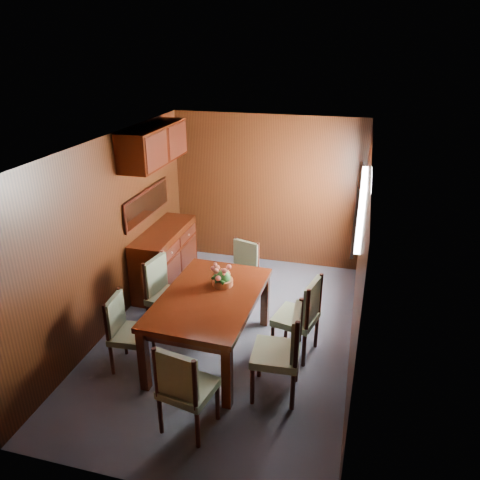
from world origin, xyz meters
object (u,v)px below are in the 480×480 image
(chair_right_near, at_px, (284,347))
(chair_head, at_px, (184,386))
(dining_table, at_px, (210,304))
(flower_centerpiece, at_px, (223,275))
(sideboard, at_px, (165,258))
(chair_left_near, at_px, (125,328))

(chair_right_near, relative_size, chair_head, 1.07)
(dining_table, bearing_deg, flower_centerpiece, 76.71)
(chair_right_near, bearing_deg, flower_centerpiece, 46.52)
(dining_table, bearing_deg, sideboard, 131.59)
(chair_right_near, height_order, flower_centerpiece, flower_centerpiece)
(flower_centerpiece, bearing_deg, chair_right_near, -40.12)
(dining_table, relative_size, chair_right_near, 1.65)
(sideboard, distance_m, flower_centerpiece, 1.74)
(dining_table, relative_size, chair_left_near, 1.93)
(chair_left_near, relative_size, flower_centerpiece, 3.46)
(dining_table, height_order, chair_right_near, chair_right_near)
(chair_head, bearing_deg, flower_centerpiece, 103.20)
(sideboard, height_order, flower_centerpiece, flower_centerpiece)
(sideboard, height_order, chair_right_near, chair_right_near)
(chair_right_near, bearing_deg, dining_table, 60.64)
(chair_left_near, distance_m, chair_head, 1.24)
(dining_table, relative_size, flower_centerpiece, 6.65)
(flower_centerpiece, bearing_deg, chair_head, -87.39)
(sideboard, bearing_deg, flower_centerpiece, -42.54)
(sideboard, bearing_deg, chair_left_near, -80.29)
(chair_left_near, relative_size, chair_right_near, 0.86)
(dining_table, bearing_deg, chair_left_near, -150.28)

